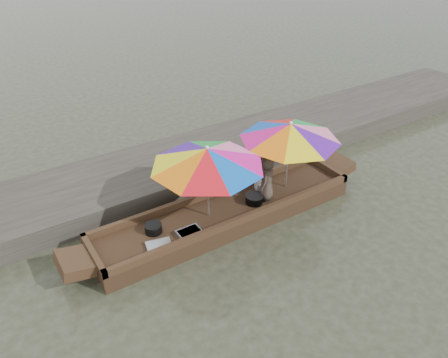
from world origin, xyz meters
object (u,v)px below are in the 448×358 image
charcoal_grill (254,199)px  cooking_pot (153,228)px  supply_bag (262,184)px  vendor (267,178)px  boat_hull (227,215)px  umbrella_stern (288,155)px  umbrella_bow (208,182)px  tray_crayfish (189,233)px  tray_scallop (159,246)px

charcoal_grill → cooking_pot: bearing=173.6°
supply_bag → vendor: bearing=-114.0°
charcoal_grill → supply_bag: (0.44, 0.31, 0.05)m
boat_hull → umbrella_stern: size_ratio=2.68×
charcoal_grill → umbrella_bow: size_ratio=0.16×
tray_crayfish → vendor: vendor is taller
umbrella_bow → tray_crayfish: bearing=-151.7°
boat_hull → umbrella_stern: 1.81m
tray_crayfish → tray_scallop: 0.63m
tray_scallop → umbrella_bow: (1.25, 0.34, 0.74)m
tray_crayfish → umbrella_bow: size_ratio=0.21×
cooking_pot → vendor: vendor is taller
vendor → umbrella_bow: umbrella_bow is taller
charcoal_grill → supply_bag: 0.54m
umbrella_stern → supply_bag: bearing=161.7°
umbrella_stern → cooking_pot: bearing=178.1°
charcoal_grill → vendor: size_ratio=0.35×
tray_crayfish → tray_scallop: tray_crayfish is taller
cooking_pot → vendor: bearing=-5.8°
vendor → supply_bag: bearing=-156.9°
tray_crayfish → charcoal_grill: 1.65m
tray_crayfish → umbrella_stern: (2.59, 0.34, 0.73)m
boat_hull → umbrella_bow: bearing=180.0°
tray_scallop → umbrella_bow: bearing=15.3°
umbrella_bow → umbrella_stern: size_ratio=1.04×
boat_hull → umbrella_bow: 1.04m
vendor → umbrella_stern: umbrella_stern is taller
supply_bag → vendor: 0.51m
supply_bag → umbrella_bow: umbrella_bow is taller
tray_scallop → supply_bag: (2.70, 0.51, 0.10)m
tray_crayfish → tray_scallop: size_ratio=1.00×
boat_hull → charcoal_grill: 0.66m
tray_crayfish → supply_bag: supply_bag is taller
charcoal_grill → umbrella_stern: (0.95, 0.14, 0.69)m
vendor → umbrella_stern: 0.73m
vendor → umbrella_bow: size_ratio=0.47×
umbrella_stern → vendor: bearing=-167.5°
boat_hull → cooking_pot: size_ratio=17.29×
cooking_pot → supply_bag: supply_bag is taller
tray_crayfish → umbrella_bow: umbrella_bow is taller
boat_hull → tray_scallop: (-1.68, -0.34, 0.21)m
boat_hull → charcoal_grill: bearing=-13.5°
tray_crayfish → umbrella_stern: umbrella_stern is taller
cooking_pot → charcoal_grill: bearing=-6.4°
umbrella_stern → tray_scallop: bearing=-173.9°
supply_bag → umbrella_stern: (0.52, -0.17, 0.65)m
supply_bag → umbrella_bow: (-1.45, -0.17, 0.65)m
cooking_pot → supply_bag: size_ratio=1.16×
vendor → umbrella_stern: (0.66, 0.15, 0.27)m
boat_hull → supply_bag: size_ratio=20.09×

